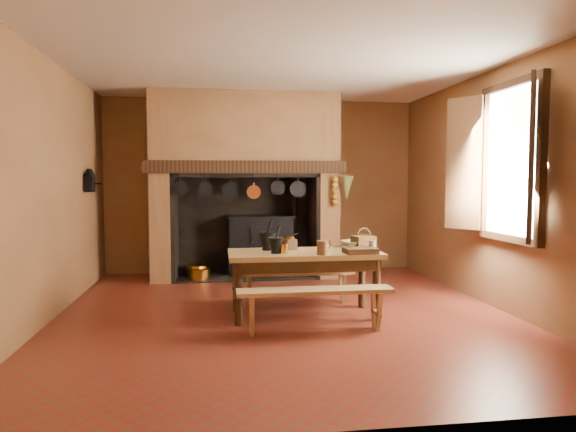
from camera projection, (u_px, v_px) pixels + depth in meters
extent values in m
plane|color=maroon|center=(284.00, 313.00, 5.78)|extent=(5.50, 5.50, 0.00)
plane|color=silver|center=(284.00, 60.00, 5.58)|extent=(5.50, 5.50, 0.00)
cube|color=olive|center=(262.00, 186.00, 8.39)|extent=(5.00, 0.02, 2.80)
cube|color=olive|center=(46.00, 190.00, 5.33)|extent=(0.02, 5.50, 2.80)
cube|color=olive|center=(494.00, 188.00, 6.03)|extent=(0.02, 5.50, 2.80)
cube|color=olive|center=(346.00, 197.00, 2.96)|extent=(5.00, 0.02, 2.80)
cube|color=olive|center=(162.00, 187.00, 7.73)|extent=(0.30, 0.90, 2.80)
cube|color=olive|center=(324.00, 186.00, 8.08)|extent=(0.30, 0.90, 2.80)
cube|color=olive|center=(245.00, 134.00, 7.85)|extent=(2.20, 0.90, 1.20)
cube|color=black|center=(246.00, 167.00, 7.49)|extent=(2.95, 0.22, 0.18)
cube|color=black|center=(244.00, 223.00, 8.37)|extent=(2.20, 0.06, 1.60)
cube|color=black|center=(246.00, 276.00, 8.01)|extent=(2.20, 0.90, 0.02)
cube|color=black|center=(261.00, 246.00, 8.16)|extent=(1.00, 0.50, 0.90)
cube|color=black|center=(261.00, 217.00, 8.11)|extent=(1.04, 0.54, 0.04)
cube|color=black|center=(262.00, 242.00, 7.89)|extent=(0.35, 0.02, 0.45)
cylinder|color=black|center=(295.00, 196.00, 8.18)|extent=(0.10, 0.10, 0.70)
cylinder|color=gold|center=(252.00, 242.00, 7.85)|extent=(0.03, 0.03, 0.03)
cylinder|color=gold|center=(272.00, 242.00, 7.90)|extent=(0.03, 0.03, 0.03)
cylinder|color=gold|center=(197.00, 271.00, 7.89)|extent=(0.40, 0.40, 0.20)
cylinder|color=gold|center=(200.00, 274.00, 7.66)|extent=(0.34, 0.34, 0.18)
cube|color=black|center=(184.00, 271.00, 7.97)|extent=(0.18, 0.18, 0.16)
cone|color=#5A622E|center=(347.00, 188.00, 7.61)|extent=(0.20, 0.20, 0.35)
cube|color=white|center=(513.00, 162.00, 5.61)|extent=(0.02, 1.00, 1.60)
cube|color=#381F11|center=(513.00, 84.00, 5.54)|extent=(0.08, 1.16, 0.08)
cube|color=#381F11|center=(508.00, 238.00, 5.66)|extent=(0.08, 1.16, 0.08)
cube|color=#381F11|center=(532.00, 159.00, 4.90)|extent=(0.29, 0.39, 1.60)
cube|color=#381F11|center=(464.00, 163.00, 6.25)|extent=(0.29, 0.39, 1.60)
cube|color=black|center=(90.00, 184.00, 6.87)|extent=(0.12, 0.12, 0.22)
cone|color=black|center=(90.00, 172.00, 6.86)|extent=(0.16, 0.16, 0.10)
cylinder|color=black|center=(97.00, 184.00, 6.88)|extent=(0.12, 0.02, 0.02)
cube|color=tan|center=(304.00, 254.00, 5.63)|extent=(1.66, 0.74, 0.06)
cube|color=#381F11|center=(304.00, 262.00, 5.63)|extent=(1.54, 0.63, 0.13)
cylinder|color=#381F11|center=(238.00, 294.00, 5.28)|extent=(0.08, 0.08, 0.66)
cylinder|color=#381F11|center=(376.00, 289.00, 5.48)|extent=(0.08, 0.08, 0.66)
cylinder|color=#381F11|center=(236.00, 283.00, 5.82)|extent=(0.08, 0.08, 0.66)
cylinder|color=#381F11|center=(362.00, 279.00, 6.03)|extent=(0.08, 0.08, 0.66)
cube|color=tan|center=(315.00, 291.00, 5.03)|extent=(1.54, 0.27, 0.04)
cube|color=tan|center=(296.00, 273.00, 6.20)|extent=(1.41, 0.25, 0.04)
cylinder|color=black|center=(267.00, 249.00, 5.71)|extent=(0.12, 0.12, 0.04)
cone|color=black|center=(267.00, 240.00, 5.70)|extent=(0.20, 0.20, 0.16)
cylinder|color=black|center=(269.00, 227.00, 5.70)|extent=(0.08, 0.04, 0.16)
cylinder|color=black|center=(276.00, 252.00, 5.46)|extent=(0.10, 0.10, 0.03)
cone|color=black|center=(276.00, 244.00, 5.45)|extent=(0.17, 0.17, 0.14)
cylinder|color=black|center=(278.00, 233.00, 5.45)|extent=(0.07, 0.03, 0.14)
cube|color=#381F11|center=(290.00, 244.00, 5.76)|extent=(0.15, 0.15, 0.12)
cylinder|color=gold|center=(290.00, 238.00, 5.76)|extent=(0.09, 0.09, 0.03)
cylinder|color=black|center=(294.00, 235.00, 5.76)|extent=(0.10, 0.05, 0.03)
cylinder|color=gold|center=(284.00, 249.00, 5.46)|extent=(0.10, 0.10, 0.10)
cylinder|color=gold|center=(327.00, 244.00, 5.94)|extent=(0.08, 0.08, 0.08)
imported|color=#BCB990|center=(355.00, 244.00, 5.97)|extent=(0.37, 0.37, 0.08)
cylinder|color=brown|center=(322.00, 248.00, 5.36)|extent=(0.15, 0.15, 0.15)
cylinder|color=beige|center=(372.00, 246.00, 5.59)|extent=(0.09, 0.09, 0.12)
cube|color=#523618|center=(364.00, 242.00, 5.91)|extent=(0.29, 0.24, 0.14)
torus|color=#523618|center=(364.00, 236.00, 5.91)|extent=(0.19, 0.07, 0.20)
cube|color=#381F11|center=(360.00, 251.00, 5.47)|extent=(0.35, 0.26, 0.06)
imported|color=gold|center=(324.00, 248.00, 5.58)|extent=(0.11, 0.11, 0.09)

